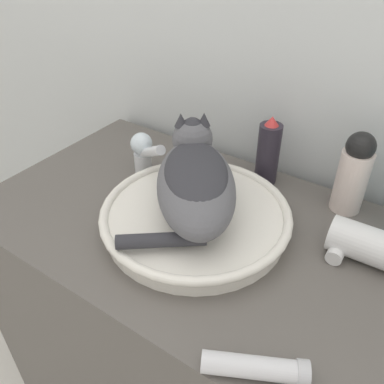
{
  "coord_description": "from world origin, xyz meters",
  "views": [
    {
      "loc": [
        0.39,
        -0.28,
        1.45
      ],
      "look_at": [
        0.02,
        0.26,
        0.98
      ],
      "focal_mm": 38.0,
      "sensor_mm": 36.0,
      "label": 1
    }
  ],
  "objects_px": {
    "faucet": "(144,151)",
    "lotion_bottle_white": "(354,173)",
    "cream_tube": "(256,368)",
    "hair_dryer": "(372,247)",
    "cat": "(195,178)",
    "hairspray_can_black": "(268,152)"
  },
  "relations": [
    {
      "from": "hairspray_can_black",
      "to": "hair_dryer",
      "type": "distance_m",
      "value": 0.32
    },
    {
      "from": "lotion_bottle_white",
      "to": "hair_dryer",
      "type": "distance_m",
      "value": 0.18
    },
    {
      "from": "lotion_bottle_white",
      "to": "cream_tube",
      "type": "relative_size",
      "value": 1.23
    },
    {
      "from": "cat",
      "to": "cream_tube",
      "type": "relative_size",
      "value": 2.33
    },
    {
      "from": "cat",
      "to": "faucet",
      "type": "distance_m",
      "value": 0.24
    },
    {
      "from": "faucet",
      "to": "hair_dryer",
      "type": "bearing_deg",
      "value": 24.87
    },
    {
      "from": "lotion_bottle_white",
      "to": "cream_tube",
      "type": "xyz_separation_m",
      "value": [
        0.02,
        -0.47,
        -0.08
      ]
    },
    {
      "from": "cat",
      "to": "cream_tube",
      "type": "xyz_separation_m",
      "value": [
        0.27,
        -0.24,
        -0.1
      ]
    },
    {
      "from": "cat",
      "to": "hairspray_can_black",
      "type": "distance_m",
      "value": 0.24
    },
    {
      "from": "cream_tube",
      "to": "hair_dryer",
      "type": "distance_m",
      "value": 0.34
    },
    {
      "from": "lotion_bottle_white",
      "to": "hair_dryer",
      "type": "bearing_deg",
      "value": -57.22
    },
    {
      "from": "faucet",
      "to": "lotion_bottle_white",
      "type": "distance_m",
      "value": 0.49
    },
    {
      "from": "hairspray_can_black",
      "to": "lotion_bottle_white",
      "type": "height_order",
      "value": "lotion_bottle_white"
    },
    {
      "from": "lotion_bottle_white",
      "to": "hair_dryer",
      "type": "xyz_separation_m",
      "value": [
        0.09,
        -0.14,
        -0.06
      ]
    },
    {
      "from": "cat",
      "to": "lotion_bottle_white",
      "type": "distance_m",
      "value": 0.35
    },
    {
      "from": "faucet",
      "to": "lotion_bottle_white",
      "type": "relative_size",
      "value": 0.7
    },
    {
      "from": "cream_tube",
      "to": "hair_dryer",
      "type": "xyz_separation_m",
      "value": [
        0.07,
        0.33,
        0.02
      ]
    },
    {
      "from": "faucet",
      "to": "cream_tube",
      "type": "relative_size",
      "value": 0.86
    },
    {
      "from": "cream_tube",
      "to": "cat",
      "type": "bearing_deg",
      "value": 138.45
    },
    {
      "from": "hair_dryer",
      "to": "hairspray_can_black",
      "type": "bearing_deg",
      "value": 152.28
    },
    {
      "from": "cat",
      "to": "hairspray_can_black",
      "type": "bearing_deg",
      "value": -49.96
    },
    {
      "from": "faucet",
      "to": "lotion_bottle_white",
      "type": "xyz_separation_m",
      "value": [
        0.47,
        0.15,
        0.03
      ]
    }
  ]
}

